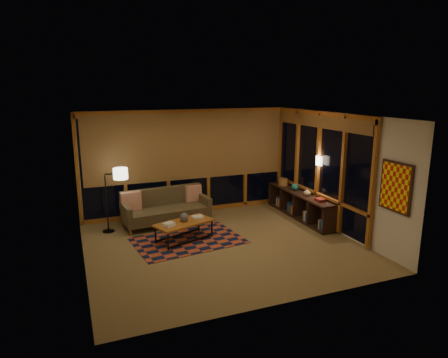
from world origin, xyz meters
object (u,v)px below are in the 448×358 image
object	(u,v)px
coffee_table	(184,231)
floor_lamp	(106,200)
sofa	(166,208)
bookshelf	(299,205)

from	to	relation	value
coffee_table	floor_lamp	world-z (taller)	floor_lamp
sofa	floor_lamp	distance (m)	1.41
sofa	bookshelf	size ratio (longest dim) A/B	0.79
coffee_table	bookshelf	xyz separation A→B (m)	(3.16, 0.43, 0.12)
coffee_table	floor_lamp	size ratio (longest dim) A/B	0.84
sofa	coffee_table	xyz separation A→B (m)	(0.11, -1.15, -0.21)
coffee_table	sofa	bearing A→B (deg)	76.08
floor_lamp	bookshelf	xyz separation A→B (m)	(4.64, -0.72, -0.42)
floor_lamp	bookshelf	distance (m)	4.71
coffee_table	bookshelf	size ratio (longest dim) A/B	0.48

